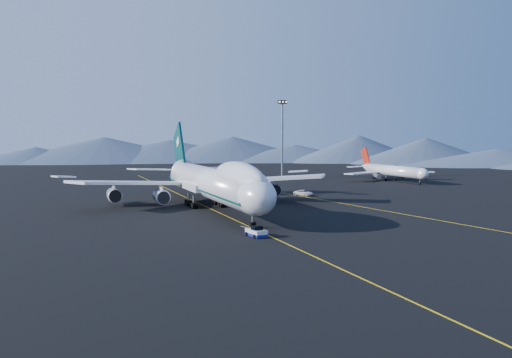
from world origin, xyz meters
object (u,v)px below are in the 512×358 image
object	(u,v)px
second_jet	(391,171)
service_van	(304,193)
floodlight_mast	(282,138)
boeing_747	(211,182)
pushback_tug	(256,233)

from	to	relation	value
second_jet	service_van	world-z (taller)	second_jet
service_van	floodlight_mast	world-z (taller)	floodlight_mast
second_jet	service_van	xyz separation A→B (m)	(-49.31, -34.88, -2.78)
boeing_747	pushback_tug	bearing A→B (deg)	-93.54
boeing_747	second_jet	xyz separation A→B (m)	(79.31, 53.27, -2.28)
floodlight_mast	service_van	bearing A→B (deg)	-107.35
pushback_tug	boeing_747	bearing A→B (deg)	77.02
floodlight_mast	boeing_747	bearing A→B (deg)	-121.44
service_van	floodlight_mast	bearing A→B (deg)	43.49
boeing_747	pushback_tug	world-z (taller)	boeing_747
boeing_747	service_van	size ratio (longest dim) A/B	13.45
pushback_tug	second_jet	world-z (taller)	second_jet
boeing_747	pushback_tug	distance (m)	34.77
service_van	pushback_tug	bearing A→B (deg)	-150.53
service_van	boeing_747	bearing A→B (deg)	-177.66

